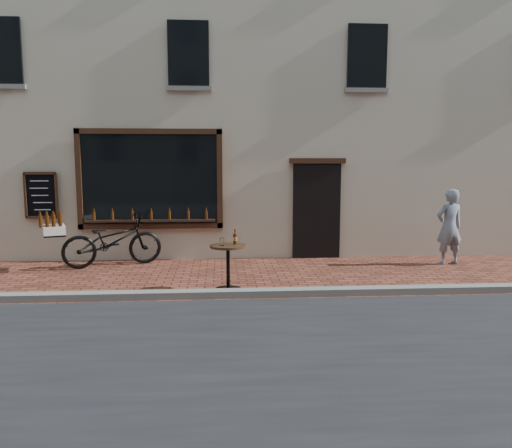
{
  "coord_description": "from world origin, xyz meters",
  "views": [
    {
      "loc": [
        -0.34,
        -7.93,
        2.27
      ],
      "look_at": [
        0.32,
        1.2,
        1.1
      ],
      "focal_mm": 35.0,
      "sensor_mm": 36.0,
      "label": 1
    }
  ],
  "objects": [
    {
      "name": "cargo_bicycle",
      "position": [
        -2.7,
        2.85,
        0.56
      ],
      "size": [
        2.5,
        1.47,
        1.18
      ],
      "rotation": [
        0.0,
        0.0,
        1.93
      ],
      "color": "black",
      "rests_on": "ground"
    },
    {
      "name": "bistro_table",
      "position": [
        -0.2,
        0.64,
        0.58
      ],
      "size": [
        0.63,
        0.63,
        1.08
      ],
      "color": "black",
      "rests_on": "ground"
    },
    {
      "name": "pedestrian",
      "position": [
        4.66,
        2.53,
        0.83
      ],
      "size": [
        0.65,
        0.48,
        1.66
      ],
      "primitive_type": "imported",
      "rotation": [
        0.0,
        0.0,
        3.28
      ],
      "color": "gray",
      "rests_on": "ground"
    },
    {
      "name": "kerb",
      "position": [
        0.0,
        0.2,
        0.06
      ],
      "size": [
        90.0,
        0.25,
        0.12
      ],
      "primitive_type": "cube",
      "color": "slate",
      "rests_on": "ground"
    },
    {
      "name": "ground",
      "position": [
        0.0,
        0.0,
        0.0
      ],
      "size": [
        90.0,
        90.0,
        0.0
      ],
      "primitive_type": "plane",
      "color": "#51261A",
      "rests_on": "ground"
    },
    {
      "name": "shop_building",
      "position": [
        0.0,
        6.5,
        5.0
      ],
      "size": [
        28.0,
        6.2,
        10.0
      ],
      "color": "#BCAE94",
      "rests_on": "ground"
    }
  ]
}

